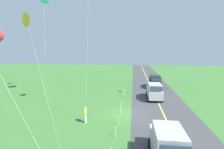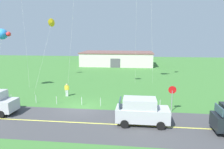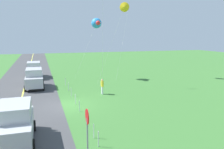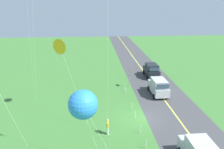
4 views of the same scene
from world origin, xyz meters
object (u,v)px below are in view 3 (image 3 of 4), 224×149
kite_pink_drift (97,23)px  kite_orange_near (124,7)px  car_parked_west_far (34,70)px  car_parked_west_near (34,78)px  person_adult_near (102,86)px  stop_sign (87,124)px  car_suv_foreground (15,123)px

kite_pink_drift → kite_orange_near: size_ratio=0.86×
kite_orange_near → car_parked_west_far: bearing=-131.1°
car_parked_west_far → car_parked_west_near: bearing=1.3°
car_parked_west_near → car_parked_west_far: (-6.92, -0.15, 0.00)m
kite_pink_drift → kite_orange_near: 6.49m
kite_orange_near → person_adult_near: bearing=-49.3°
stop_sign → kite_pink_drift: 22.59m
car_parked_west_near → kite_orange_near: 13.13m
car_parked_west_near → person_adult_near: (5.08, 6.74, -0.29)m
person_adult_near → kite_pink_drift: size_ratio=0.19×
car_parked_west_near → kite_orange_near: (2.12, 10.19, 8.00)m
stop_sign → kite_orange_near: bearing=153.7°
person_adult_near → kite_pink_drift: 11.41m
person_adult_near → kite_orange_near: bearing=-175.2°
stop_sign → person_adult_near: size_ratio=1.60×
kite_orange_near → kite_pink_drift: bearing=-163.6°
stop_sign → car_parked_west_far: bearing=-173.1°
car_suv_foreground → kite_pink_drift: 21.28m
person_adult_near → kite_orange_near: kite_orange_near is taller
car_parked_west_far → person_adult_near: size_ratio=2.75×
kite_orange_near → car_parked_west_near: bearing=-101.7°
car_parked_west_near → car_suv_foreground: bearing=-3.3°
stop_sign → person_adult_near: bearing=161.7°
car_suv_foreground → kite_orange_near: 18.14m
car_parked_west_near → person_adult_near: 8.44m
stop_sign → kite_pink_drift: size_ratio=0.31×
car_suv_foreground → car_parked_west_far: bearing=178.2°
car_parked_west_far → kite_orange_near: kite_orange_near is taller
stop_sign → kite_orange_near: (-15.02, 7.43, 7.36)m
stop_sign → person_adult_near: (-12.06, 3.98, -0.94)m
car_parked_west_near → car_parked_west_far: bearing=-178.7°
kite_pink_drift → kite_orange_near: bearing=16.4°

